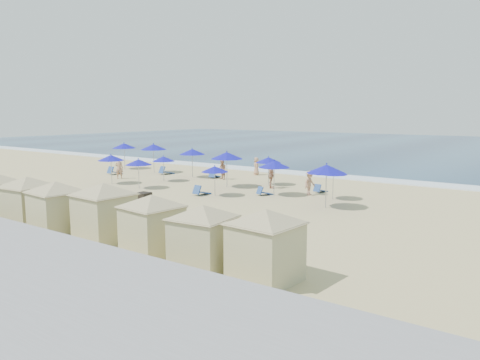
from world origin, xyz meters
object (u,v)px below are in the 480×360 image
object	(u,v)px
cabana_1	(28,195)
umbrella_2	(153,147)
umbrella_7	(227,155)
cabana_3	(104,205)
umbrella_1	(111,158)
cabana_5	(203,229)
beachgoer_1	(222,170)
trash_bin	(144,199)
beachgoer_0	(119,168)
umbrella_6	(215,169)
umbrella_9	(269,160)
cabana_2	(56,201)
umbrella_8	(274,164)
umbrella_11	(327,169)
beachgoer_2	(271,175)
umbrella_5	(163,159)
umbrella_0	(124,146)
umbrella_4	(192,152)
umbrella_3	(138,162)
beachgoer_3	(310,183)
umbrella_10	(333,172)
cabana_6	(266,236)
beachgoer_4	(256,166)

from	to	relation	value
cabana_1	umbrella_2	bearing A→B (deg)	119.51
cabana_1	umbrella_7	distance (m)	15.21
cabana_3	umbrella_1	size ratio (longest dim) A/B	1.90
cabana_5	beachgoer_1	size ratio (longest dim) A/B	2.48
umbrella_2	cabana_3	bearing A→B (deg)	-48.71
trash_bin	cabana_5	distance (m)	12.47
umbrella_1	beachgoer_0	size ratio (longest dim) A/B	1.33
umbrella_6	umbrella_9	xyz separation A→B (m)	(0.31, 6.06, 0.12)
cabana_2	umbrella_1	size ratio (longest dim) A/B	1.83
umbrella_8	umbrella_11	size ratio (longest dim) A/B	0.92
beachgoer_2	trash_bin	bearing A→B (deg)	137.95
cabana_3	umbrella_5	bearing A→B (deg)	127.12
umbrella_0	umbrella_5	xyz separation A→B (m)	(9.11, -3.68, -0.45)
umbrella_0	umbrella_6	world-z (taller)	umbrella_0
umbrella_9	umbrella_4	bearing A→B (deg)	-177.87
umbrella_4	umbrella_6	bearing A→B (deg)	-38.84
umbrella_3	beachgoer_3	world-z (taller)	umbrella_3
umbrella_10	beachgoer_0	world-z (taller)	umbrella_10
cabana_6	umbrella_9	distance (m)	20.53
beachgoer_4	trash_bin	bearing A→B (deg)	-34.38
umbrella_4	umbrella_8	distance (m)	10.77
beachgoer_0	beachgoer_2	distance (m)	13.34
umbrella_1	umbrella_11	distance (m)	17.59
umbrella_4	cabana_5	bearing A→B (deg)	-47.17
beachgoer_3	cabana_5	bearing A→B (deg)	-159.55
umbrella_1	umbrella_5	distance (m)	4.05
umbrella_4	umbrella_1	bearing A→B (deg)	-112.95
umbrella_6	beachgoer_3	size ratio (longest dim) A/B	1.26
umbrella_4	umbrella_7	world-z (taller)	umbrella_7
umbrella_2	umbrella_10	xyz separation A→B (m)	(18.95, -2.50, -0.59)
cabana_2	beachgoer_0	distance (m)	18.12
cabana_5	beachgoer_0	size ratio (longest dim) A/B	2.30
umbrella_10	beachgoer_4	xyz separation A→B (m)	(-10.49, 6.76, -1.00)
trash_bin	umbrella_8	size ratio (longest dim) A/B	0.31
umbrella_1	umbrella_2	world-z (taller)	umbrella_2
umbrella_4	umbrella_9	distance (m)	7.50
umbrella_2	umbrella_4	world-z (taller)	umbrella_2
umbrella_6	umbrella_11	distance (m)	7.72
umbrella_9	beachgoer_2	xyz separation A→B (m)	(0.99, -1.17, -0.98)
cabana_5	umbrella_0	bearing A→B (deg)	144.86
umbrella_11	beachgoer_1	xyz separation A→B (m)	(-12.04, 5.56, -1.47)
cabana_1	cabana_2	world-z (taller)	cabana_1
umbrella_4	umbrella_9	size ratio (longest dim) A/B	1.14
umbrella_11	umbrella_6	bearing A→B (deg)	-174.30
cabana_6	beachgoer_1	bearing A→B (deg)	131.74
cabana_1	cabana_3	distance (m)	5.13
cabana_3	beachgoer_3	distance (m)	15.38
umbrella_9	cabana_1	bearing A→B (deg)	-97.46
cabana_5	cabana_6	xyz separation A→B (m)	(2.42, 0.30, 0.06)
cabana_6	umbrella_0	world-z (taller)	cabana_6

